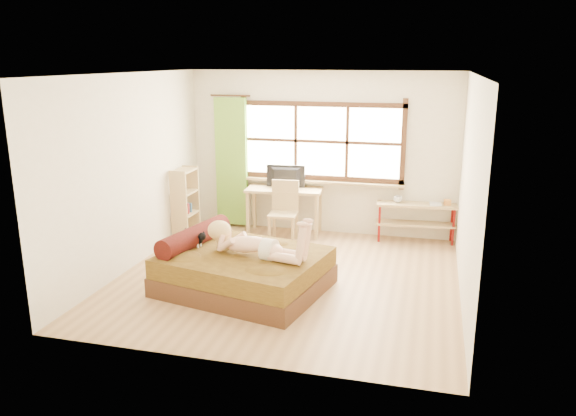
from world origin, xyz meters
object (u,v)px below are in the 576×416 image
(pipe_shelf, at_px, (417,214))
(chair, at_px, (284,208))
(kitten, at_px, (194,238))
(desk, at_px, (284,194))
(bed, at_px, (241,269))
(bookshelf, at_px, (185,203))
(woman, at_px, (254,233))

(pipe_shelf, bearing_deg, chair, -172.13)
(kitten, distance_m, desk, 2.42)
(bed, height_order, desk, desk)
(bed, distance_m, bookshelf, 2.44)
(desk, height_order, bookshelf, bookshelf)
(bed, xyz_separation_m, woman, (0.20, -0.06, 0.52))
(chair, relative_size, bookshelf, 0.85)
(bed, bearing_deg, bookshelf, 143.21)
(bed, bearing_deg, woman, -4.97)
(bed, height_order, bookshelf, bookshelf)
(desk, bearing_deg, chair, -79.80)
(kitten, xyz_separation_m, bookshelf, (-0.92, 1.73, -0.02))
(kitten, height_order, chair, chair)
(chair, bearing_deg, kitten, -113.53)
(kitten, relative_size, bookshelf, 0.25)
(kitten, bearing_deg, woman, 2.15)
(kitten, distance_m, chair, 2.10)
(kitten, bearing_deg, pipe_shelf, 53.52)
(bed, distance_m, pipe_shelf, 3.32)
(pipe_shelf, bearing_deg, desk, 178.05)
(kitten, height_order, bookshelf, bookshelf)
(woman, relative_size, bookshelf, 1.18)
(woman, distance_m, pipe_shelf, 3.25)
(woman, xyz_separation_m, desk, (-0.27, 2.49, -0.10))
(woman, xyz_separation_m, kitten, (-0.87, 0.15, -0.18))
(woman, height_order, pipe_shelf, woman)
(kitten, height_order, desk, desk)
(woman, bearing_deg, desk, 108.16)
(chair, bearing_deg, bookshelf, -175.31)
(bed, height_order, woman, woman)
(bed, relative_size, kitten, 7.63)
(bed, xyz_separation_m, chair, (0.02, 2.07, 0.28))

